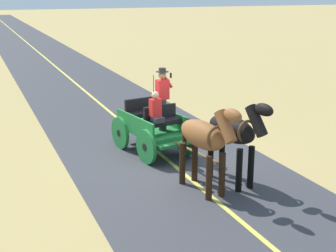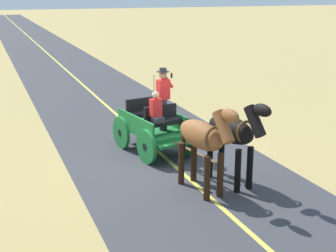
# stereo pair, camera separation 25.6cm
# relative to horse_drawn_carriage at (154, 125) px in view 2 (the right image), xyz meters

# --- Properties ---
(ground_plane) EXTENTS (200.00, 200.00, 0.00)m
(ground_plane) POSITION_rel_horse_drawn_carriage_xyz_m (-0.11, 0.66, -0.82)
(ground_plane) COLOR tan
(road_surface) EXTENTS (5.49, 160.00, 0.01)m
(road_surface) POSITION_rel_horse_drawn_carriage_xyz_m (-0.11, 0.66, -0.81)
(road_surface) COLOR #38383D
(road_surface) RESTS_ON ground
(road_centre_stripe) EXTENTS (0.12, 160.00, 0.00)m
(road_centre_stripe) POSITION_rel_horse_drawn_carriage_xyz_m (-0.11, 0.66, -0.81)
(road_centre_stripe) COLOR #DBCC4C
(road_centre_stripe) RESTS_ON road_surface
(horse_drawn_carriage) EXTENTS (1.81, 4.51, 2.50)m
(horse_drawn_carriage) POSITION_rel_horse_drawn_carriage_xyz_m (0.00, 0.00, 0.00)
(horse_drawn_carriage) COLOR #1E7233
(horse_drawn_carriage) RESTS_ON ground
(horse_near_side) EXTENTS (0.82, 2.15, 2.21)m
(horse_near_side) POSITION_rel_horse_drawn_carriage_xyz_m (-0.95, 2.91, 0.51)
(horse_near_side) COLOR black
(horse_near_side) RESTS_ON ground
(horse_off_side) EXTENTS (0.80, 2.15, 2.21)m
(horse_off_side) POSITION_rel_horse_drawn_carriage_xyz_m (-0.09, 3.06, 0.51)
(horse_off_side) COLOR brown
(horse_off_side) RESTS_ON ground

